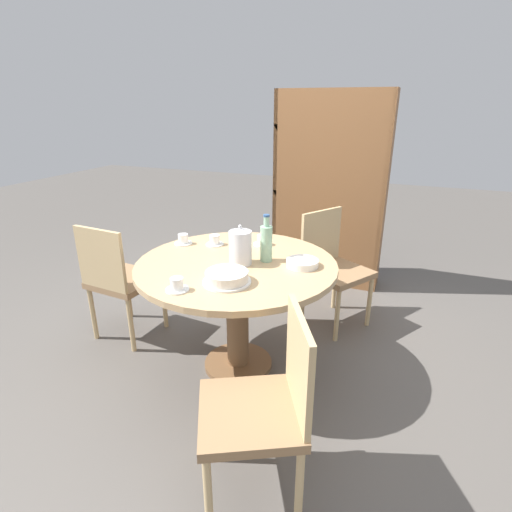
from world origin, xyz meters
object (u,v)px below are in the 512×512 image
(cup_c, at_px, (262,241))
(coffee_pot, at_px, (240,246))
(water_bottle, at_px, (266,242))
(bookshelf, at_px, (328,196))
(chair_a, at_px, (265,404))
(cup_b, at_px, (177,285))
(cup_d, at_px, (215,241))
(cake_main, at_px, (227,277))
(chair_c, at_px, (119,278))
(chair_b, at_px, (332,265))
(cup_a, at_px, (183,240))

(cup_c, bearing_deg, coffee_pot, -90.01)
(water_bottle, bearing_deg, bookshelf, 87.97)
(chair_a, height_order, cup_c, chair_a)
(cup_b, xyz_separation_m, cup_d, (-0.14, 0.69, 0.00))
(cake_main, height_order, cup_b, cup_b)
(water_bottle, relative_size, cup_c, 2.38)
(chair_a, xyz_separation_m, chair_c, (-1.40, 0.80, 0.00))
(chair_c, relative_size, cake_main, 3.38)
(coffee_pot, height_order, water_bottle, water_bottle)
(bookshelf, relative_size, cake_main, 6.75)
(coffee_pot, bearing_deg, bookshelf, 83.61)
(bookshelf, bearing_deg, chair_a, 96.49)
(coffee_pot, relative_size, cup_d, 1.99)
(chair_b, distance_m, cup_a, 1.14)
(cup_c, bearing_deg, chair_a, -68.61)
(cup_d, bearing_deg, cake_main, -56.91)
(bookshelf, xyz_separation_m, cup_a, (-0.68, -1.40, -0.07))
(bookshelf, xyz_separation_m, cup_c, (-0.18, -1.22, -0.07))
(chair_a, relative_size, cup_b, 7.21)
(chair_a, bearing_deg, bookshelf, 159.04)
(coffee_pot, height_order, cake_main, coffee_pot)
(chair_a, relative_size, cake_main, 3.38)
(chair_a, bearing_deg, cup_c, 173.94)
(bookshelf, relative_size, cup_d, 14.39)
(chair_b, relative_size, chair_c, 1.00)
(chair_b, relative_size, cup_a, 7.21)
(coffee_pot, bearing_deg, chair_c, 178.74)
(coffee_pot, height_order, cup_a, coffee_pot)
(chair_c, bearing_deg, chair_a, 154.88)
(bookshelf, distance_m, cake_main, 1.87)
(cup_a, bearing_deg, cake_main, -39.97)
(cup_a, height_order, cup_c, same)
(cup_b, bearing_deg, cup_a, 118.88)
(bookshelf, bearing_deg, cup_d, 70.53)
(cake_main, bearing_deg, cup_c, 93.74)
(water_bottle, xyz_separation_m, cake_main, (-0.08, -0.37, -0.09))
(water_bottle, distance_m, cake_main, 0.39)
(cup_b, relative_size, cup_d, 1.00)
(bookshelf, bearing_deg, water_bottle, 87.97)
(chair_a, xyz_separation_m, cup_d, (-0.74, 1.02, 0.29))
(chair_b, bearing_deg, bookshelf, 48.03)
(chair_c, xyz_separation_m, cup_a, (0.45, 0.16, 0.29))
(cup_c, xyz_separation_m, cup_d, (-0.30, -0.12, 0.00))
(cup_b, xyz_separation_m, cup_c, (0.15, 0.81, 0.00))
(chair_b, bearing_deg, chair_a, -146.57)
(chair_a, distance_m, coffee_pot, 0.97)
(chair_b, height_order, bookshelf, bookshelf)
(cake_main, height_order, cup_d, cup_d)
(chair_a, height_order, chair_b, same)
(chair_b, xyz_separation_m, chair_c, (-1.35, -0.80, 0.00))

